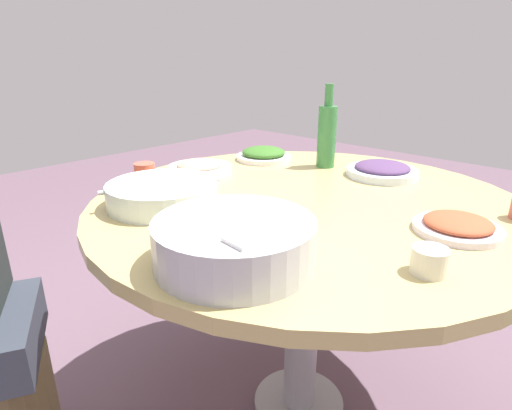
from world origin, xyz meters
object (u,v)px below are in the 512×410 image
(green_bottle, at_px, (327,134))
(tea_cup_near, at_px, (429,261))
(dish_shrimp, at_px, (200,167))
(tea_cup_far, at_px, (145,172))
(dish_stirfry, at_px, (458,226))
(soup_bowl, at_px, (163,195))
(rice_bowl, at_px, (234,241))
(dish_eggplant, at_px, (382,170))
(dish_greens, at_px, (264,154))
(round_dining_table, at_px, (306,230))

(green_bottle, height_order, tea_cup_near, green_bottle)
(dish_shrimp, distance_m, tea_cup_far, 0.20)
(dish_stirfry, relative_size, dish_shrimp, 0.89)
(dish_stirfry, distance_m, green_bottle, 0.64)
(dish_stirfry, height_order, green_bottle, green_bottle)
(soup_bowl, bearing_deg, tea_cup_near, 10.00)
(soup_bowl, xyz_separation_m, dish_shrimp, (-0.19, 0.28, -0.01))
(dish_shrimp, bearing_deg, tea_cup_far, -103.09)
(tea_cup_near, bearing_deg, rice_bowl, -143.26)
(dish_eggplant, relative_size, dish_greens, 1.12)
(dish_stirfry, distance_m, dish_shrimp, 0.84)
(rice_bowl, bearing_deg, dish_eggplant, 96.27)
(tea_cup_near, bearing_deg, dish_greens, 151.36)
(dish_stirfry, bearing_deg, tea_cup_far, -163.36)
(round_dining_table, xyz_separation_m, dish_eggplant, (0.04, 0.36, 0.12))
(tea_cup_near, bearing_deg, dish_stirfry, 96.76)
(dish_shrimp, xyz_separation_m, dish_greens, (0.04, 0.29, 0.00))
(dish_stirfry, bearing_deg, dish_shrimp, -175.04)
(round_dining_table, relative_size, tea_cup_far, 18.55)
(round_dining_table, distance_m, dish_stirfry, 0.41)
(dish_eggplant, xyz_separation_m, tea_cup_far, (-0.53, -0.58, 0.01))
(rice_bowl, distance_m, dish_shrimp, 0.69)
(green_bottle, height_order, tea_cup_far, green_bottle)
(tea_cup_near, bearing_deg, green_bottle, 138.25)
(dish_stirfry, distance_m, dish_greens, 0.82)
(soup_bowl, bearing_deg, dish_greens, 104.43)
(rice_bowl, distance_m, tea_cup_far, 0.64)
(soup_bowl, distance_m, dish_greens, 0.59)
(dish_stirfry, xyz_separation_m, tea_cup_far, (-0.88, -0.26, 0.01))
(soup_bowl, bearing_deg, tea_cup_far, 157.96)
(dish_stirfry, bearing_deg, green_bottle, 152.69)
(tea_cup_near, bearing_deg, tea_cup_far, -178.36)
(dish_greens, bearing_deg, dish_shrimp, -97.97)
(dish_eggplant, bearing_deg, dish_greens, -167.25)
(round_dining_table, bearing_deg, rice_bowl, -72.74)
(dish_stirfry, bearing_deg, dish_eggplant, 138.22)
(dish_stirfry, relative_size, tea_cup_near, 2.89)
(round_dining_table, distance_m, tea_cup_far, 0.55)
(rice_bowl, relative_size, dish_shrimp, 1.43)
(dish_eggplant, xyz_separation_m, green_bottle, (-0.21, -0.02, 0.10))
(tea_cup_far, bearing_deg, round_dining_table, 24.42)
(dish_stirfry, distance_m, tea_cup_near, 0.24)
(round_dining_table, height_order, dish_shrimp, dish_shrimp)
(dish_stirfry, bearing_deg, rice_bowl, -120.24)
(round_dining_table, bearing_deg, tea_cup_far, -155.58)
(soup_bowl, relative_size, tea_cup_far, 4.55)
(green_bottle, bearing_deg, dish_eggplant, 6.13)
(tea_cup_near, xyz_separation_m, tea_cup_far, (-0.91, -0.03, 0.00))
(rice_bowl, relative_size, dish_stirfry, 1.61)
(round_dining_table, bearing_deg, dish_greens, 147.47)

